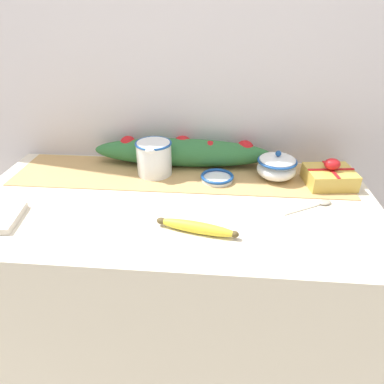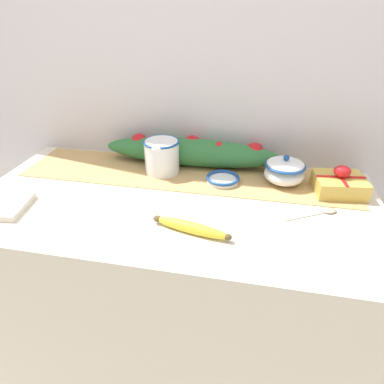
{
  "view_description": "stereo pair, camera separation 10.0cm",
  "coord_description": "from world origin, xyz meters",
  "px_view_note": "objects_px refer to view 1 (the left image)",
  "views": [
    {
      "loc": [
        0.13,
        -0.89,
        1.41
      ],
      "look_at": [
        0.06,
        -0.03,
        0.91
      ],
      "focal_mm": 32.0,
      "sensor_mm": 36.0,
      "label": 1
    },
    {
      "loc": [
        0.23,
        -0.88,
        1.41
      ],
      "look_at": [
        0.06,
        -0.03,
        0.91
      ],
      "focal_mm": 32.0,
      "sensor_mm": 36.0,
      "label": 2
    }
  ],
  "objects_px": {
    "sugar_bowl": "(277,167)",
    "banana": "(197,227)",
    "small_dish": "(217,178)",
    "gift_box": "(330,176)",
    "cream_pitcher": "(154,157)",
    "spoon": "(322,203)"
  },
  "relations": [
    {
      "from": "sugar_bowl",
      "to": "banana",
      "type": "bearing_deg",
      "value": -126.7
    },
    {
      "from": "sugar_bowl",
      "to": "small_dish",
      "type": "xyz_separation_m",
      "value": [
        -0.2,
        -0.03,
        -0.03
      ]
    },
    {
      "from": "small_dish",
      "to": "gift_box",
      "type": "xyz_separation_m",
      "value": [
        0.37,
        0.0,
        0.02
      ]
    },
    {
      "from": "banana",
      "to": "cream_pitcher",
      "type": "bearing_deg",
      "value": 117.31
    },
    {
      "from": "sugar_bowl",
      "to": "gift_box",
      "type": "bearing_deg",
      "value": -9.92
    },
    {
      "from": "cream_pitcher",
      "to": "banana",
      "type": "bearing_deg",
      "value": -62.69
    },
    {
      "from": "spoon",
      "to": "gift_box",
      "type": "distance_m",
      "value": 0.14
    },
    {
      "from": "banana",
      "to": "sugar_bowl",
      "type": "bearing_deg",
      "value": 53.3
    },
    {
      "from": "banana",
      "to": "gift_box",
      "type": "height_order",
      "value": "gift_box"
    },
    {
      "from": "sugar_bowl",
      "to": "spoon",
      "type": "xyz_separation_m",
      "value": [
        0.12,
        -0.16,
        -0.04
      ]
    },
    {
      "from": "cream_pitcher",
      "to": "sugar_bowl",
      "type": "xyz_separation_m",
      "value": [
        0.42,
        -0.0,
        -0.02
      ]
    },
    {
      "from": "cream_pitcher",
      "to": "small_dish",
      "type": "bearing_deg",
      "value": -8.98
    },
    {
      "from": "sugar_bowl",
      "to": "cream_pitcher",
      "type": "bearing_deg",
      "value": 179.86
    },
    {
      "from": "sugar_bowl",
      "to": "small_dish",
      "type": "height_order",
      "value": "sugar_bowl"
    },
    {
      "from": "sugar_bowl",
      "to": "spoon",
      "type": "bearing_deg",
      "value": -52.79
    },
    {
      "from": "cream_pitcher",
      "to": "gift_box",
      "type": "distance_m",
      "value": 0.59
    },
    {
      "from": "cream_pitcher",
      "to": "spoon",
      "type": "xyz_separation_m",
      "value": [
        0.54,
        -0.16,
        -0.06
      ]
    },
    {
      "from": "banana",
      "to": "gift_box",
      "type": "bearing_deg",
      "value": 35.9
    },
    {
      "from": "cream_pitcher",
      "to": "banana",
      "type": "distance_m",
      "value": 0.38
    },
    {
      "from": "sugar_bowl",
      "to": "banana",
      "type": "xyz_separation_m",
      "value": [
        -0.25,
        -0.33,
        -0.03
      ]
    },
    {
      "from": "banana",
      "to": "gift_box",
      "type": "relative_size",
      "value": 1.37
    },
    {
      "from": "cream_pitcher",
      "to": "gift_box",
      "type": "relative_size",
      "value": 0.89
    }
  ]
}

